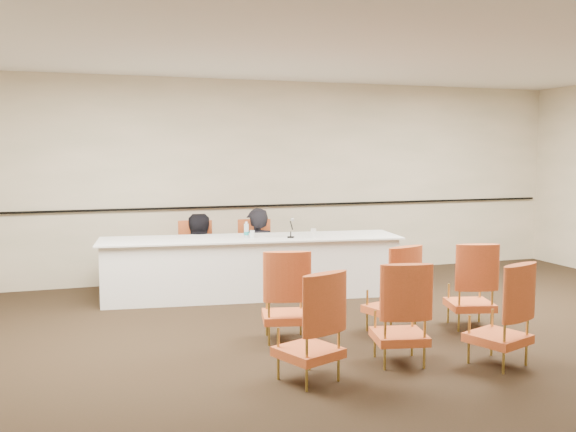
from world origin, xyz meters
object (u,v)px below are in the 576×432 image
object	(u,v)px
panelist_second_chair	(196,256)
aud_chair_front_left	(285,295)
panelist_second	(197,272)
coffee_cup	(313,233)
aud_chair_back_right	(499,313)
panelist_main_chair	(256,254)
aud_chair_back_left	(308,326)
drinking_glass	(252,234)
microphone	(291,228)
aud_chair_front_right	(470,284)
panel_table	(252,267)
water_bottle	(246,230)
aud_chair_back_mid	(399,312)
aud_chair_front_mid	(391,289)
panelist_main	(256,264)

from	to	relation	value
panelist_second_chair	aud_chair_front_left	xyz separation A→B (m)	(0.42, -2.71, 0.00)
panelist_second	coffee_cup	bearing A→B (deg)	135.34
coffee_cup	aud_chair_back_right	world-z (taller)	aud_chair_back_right
panelist_main_chair	aud_chair_back_left	world-z (taller)	same
drinking_glass	aud_chair_back_left	bearing A→B (deg)	-96.84
microphone	aud_chair_front_right	distance (m)	2.49
panel_table	panelist_second	xyz separation A→B (m)	(-0.62, 0.66, -0.15)
panelist_second	water_bottle	world-z (taller)	panelist_second
panelist_main_chair	aud_chair_back_mid	xyz separation A→B (m)	(0.34, -3.60, 0.00)
coffee_cup	aud_chair_front_left	xyz separation A→B (m)	(-0.98, -1.78, -0.38)
aud_chair_back_right	panelist_main_chair	bearing A→B (deg)	86.30
panel_table	aud_chair_back_mid	distance (m)	3.10
aud_chair_front_mid	aud_chair_back_left	bearing A→B (deg)	-158.09
panelist_main	panelist_second_chair	world-z (taller)	panelist_main
aud_chair_front_mid	aud_chair_back_mid	size ratio (longest dim) A/B	1.00
water_bottle	panelist_second	bearing A→B (deg)	127.86
panelist_second_chair	aud_chair_back_left	world-z (taller)	same
aud_chair_front_left	aud_chair_front_mid	size ratio (longest dim) A/B	1.00
drinking_glass	aud_chair_front_left	world-z (taller)	aud_chair_front_left
aud_chair_back_right	drinking_glass	bearing A→B (deg)	92.59
water_bottle	aud_chair_front_right	xyz separation A→B (m)	(1.96, -2.18, -0.43)
aud_chair_back_right	aud_chair_front_right	bearing A→B (deg)	46.75
panelist_main	aud_chair_front_right	world-z (taller)	panelist_main
microphone	aud_chair_back_left	size ratio (longest dim) A/B	0.27
panelist_second	aud_chair_back_right	xyz separation A→B (m)	(2.01, -4.04, 0.23)
aud_chair_front_left	aud_chair_back_right	size ratio (longest dim) A/B	1.00
aud_chair_front_right	aud_chair_back_right	size ratio (longest dim) A/B	1.00
panelist_second	drinking_glass	distance (m)	1.12
aud_chair_back_left	aud_chair_back_right	xyz separation A→B (m)	(1.77, -0.16, 0.00)
panelist_main_chair	water_bottle	size ratio (longest dim) A/B	4.41
panelist_second	aud_chair_back_mid	distance (m)	3.90
coffee_cup	aud_chair_back_mid	bearing A→B (deg)	-94.41
panelist_second	aud_chair_front_left	bearing A→B (deg)	87.89
coffee_cup	aud_chair_back_mid	size ratio (longest dim) A/B	0.12
microphone	water_bottle	size ratio (longest dim) A/B	1.19
panelist_second	water_bottle	bearing A→B (deg)	117.02
drinking_glass	panel_table	bearing A→B (deg)	84.51
aud_chair_front_mid	aud_chair_back_left	world-z (taller)	same
panelist_main_chair	aud_chair_back_mid	distance (m)	3.62
aud_chair_front_mid	panelist_second_chair	bearing A→B (deg)	102.57
aud_chair_back_mid	microphone	bearing A→B (deg)	103.84
panelist_second_chair	coffee_cup	distance (m)	1.72
microphone	aud_chair_back_mid	xyz separation A→B (m)	(0.08, -2.84, -0.45)
panelist_second_chair	aud_chair_front_mid	world-z (taller)	same
aud_chair_front_mid	aud_chair_front_right	world-z (taller)	same
panelist_second	aud_chair_front_right	size ratio (longest dim) A/B	1.73
aud_chair_front_right	aud_chair_front_mid	bearing A→B (deg)	-170.84
panelist_second	aud_chair_back_right	size ratio (longest dim) A/B	1.73
aud_chair_front_left	aud_chair_back_mid	world-z (taller)	same
panel_table	panelist_second	world-z (taller)	panelist_second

